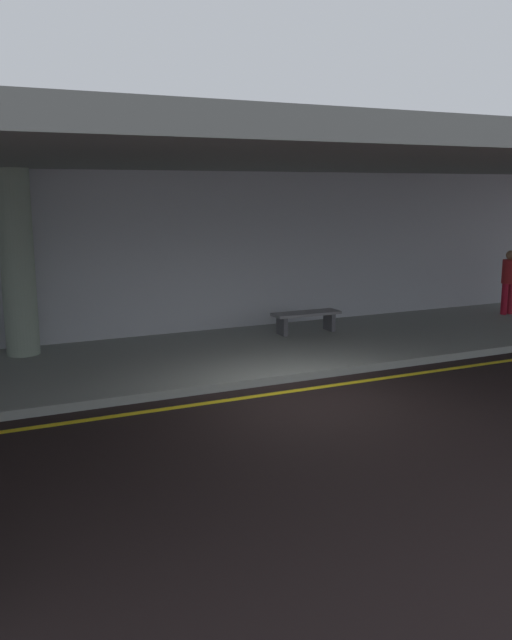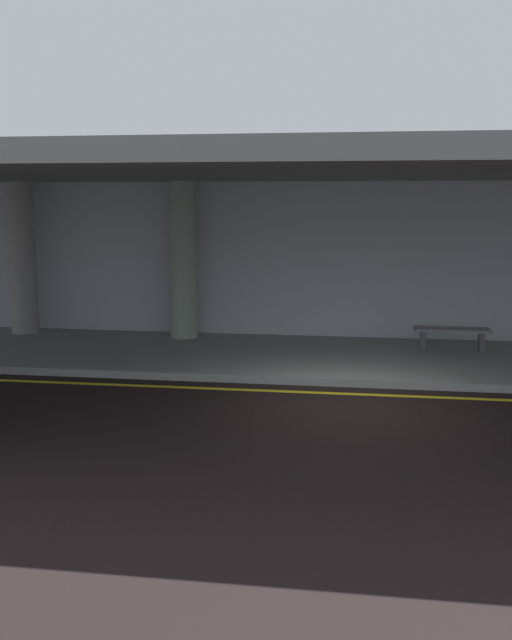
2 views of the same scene
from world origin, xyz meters
name	(u,v)px [view 1 (image 1 of 2)]	position (x,y,z in m)	size (l,w,h in m)	color
ground_plane	(310,400)	(0.00, 0.00, 0.00)	(60.00, 60.00, 0.00)	black
sidewalk	(236,354)	(0.00, 3.10, 0.07)	(26.00, 4.20, 0.15)	gray
lane_stripe_yellow	(294,391)	(0.00, 0.53, 0.00)	(26.00, 0.14, 0.01)	yellow
support_column_center	(18,263)	(-4.00, 4.58, 1.97)	(0.65, 0.65, 3.65)	gray
ceiling_overhang	(245,159)	(0.00, 2.60, 3.95)	(28.00, 13.20, 0.30)	slate
terminal_back_wall	(198,255)	(0.00, 5.35, 1.90)	(26.00, 0.30, 3.80)	#B1B5BF
traveler_with_luggage	(509,278)	(8.06, 3.78, 1.11)	(0.38, 0.38, 1.68)	maroon
bench_metal	(306,318)	(2.13, 3.98, 0.50)	(1.60, 0.50, 0.48)	slate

